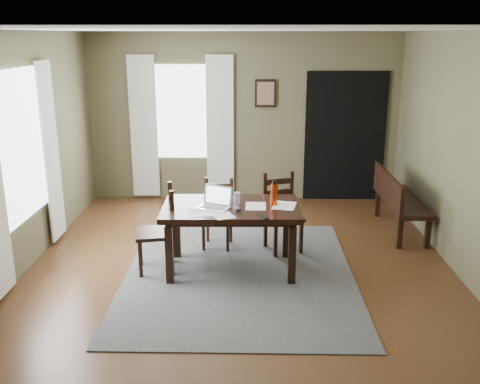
{
  "coord_description": "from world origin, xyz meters",
  "views": [
    {
      "loc": [
        0.13,
        -5.63,
        2.66
      ],
      "look_at": [
        0.0,
        0.3,
        0.9
      ],
      "focal_mm": 40.0,
      "sensor_mm": 36.0,
      "label": 1
    }
  ],
  "objects_px": {
    "chair_back_right": "(282,214)",
    "bench": "(397,197)",
    "laptop": "(215,202)",
    "chair_end": "(160,230)",
    "chair_back_left": "(218,214)",
    "dining_table": "(231,214)",
    "water_bottle": "(274,194)"
  },
  "relations": [
    {
      "from": "chair_end",
      "to": "laptop",
      "type": "relative_size",
      "value": 2.35
    },
    {
      "from": "chair_end",
      "to": "laptop",
      "type": "bearing_deg",
      "value": 75.84
    },
    {
      "from": "chair_end",
      "to": "bench",
      "type": "bearing_deg",
      "value": 102.33
    },
    {
      "from": "dining_table",
      "to": "chair_back_right",
      "type": "distance_m",
      "value": 0.91
    },
    {
      "from": "bench",
      "to": "chair_end",
      "type": "bearing_deg",
      "value": 113.79
    },
    {
      "from": "chair_back_right",
      "to": "laptop",
      "type": "bearing_deg",
      "value": -158.29
    },
    {
      "from": "chair_end",
      "to": "bench",
      "type": "height_order",
      "value": "chair_end"
    },
    {
      "from": "bench",
      "to": "laptop",
      "type": "height_order",
      "value": "laptop"
    },
    {
      "from": "water_bottle",
      "to": "chair_back_right",
      "type": "bearing_deg",
      "value": 77.56
    },
    {
      "from": "dining_table",
      "to": "chair_end",
      "type": "bearing_deg",
      "value": -179.86
    },
    {
      "from": "chair_back_right",
      "to": "laptop",
      "type": "height_order",
      "value": "laptop"
    },
    {
      "from": "chair_end",
      "to": "chair_back_right",
      "type": "relative_size",
      "value": 1.03
    },
    {
      "from": "chair_end",
      "to": "chair_back_right",
      "type": "xyz_separation_m",
      "value": [
        1.44,
        0.66,
        -0.01
      ]
    },
    {
      "from": "chair_back_right",
      "to": "bench",
      "type": "distance_m",
      "value": 1.77
    },
    {
      "from": "dining_table",
      "to": "bench",
      "type": "distance_m",
      "value": 2.62
    },
    {
      "from": "chair_end",
      "to": "water_bottle",
      "type": "height_order",
      "value": "water_bottle"
    },
    {
      "from": "dining_table",
      "to": "chair_back_left",
      "type": "distance_m",
      "value": 0.81
    },
    {
      "from": "chair_end",
      "to": "bench",
      "type": "distance_m",
      "value": 3.35
    },
    {
      "from": "bench",
      "to": "chair_back_right",
      "type": "bearing_deg",
      "value": 113.01
    },
    {
      "from": "chair_back_right",
      "to": "water_bottle",
      "type": "height_order",
      "value": "water_bottle"
    },
    {
      "from": "dining_table",
      "to": "laptop",
      "type": "height_order",
      "value": "laptop"
    },
    {
      "from": "chair_back_right",
      "to": "bench",
      "type": "bearing_deg",
      "value": 3.54
    },
    {
      "from": "chair_back_right",
      "to": "laptop",
      "type": "relative_size",
      "value": 2.28
    },
    {
      "from": "chair_back_left",
      "to": "water_bottle",
      "type": "distance_m",
      "value": 1.09
    },
    {
      "from": "bench",
      "to": "chair_back_left",
      "type": "bearing_deg",
      "value": 103.58
    },
    {
      "from": "chair_end",
      "to": "chair_back_right",
      "type": "bearing_deg",
      "value": 103.2
    },
    {
      "from": "chair_back_left",
      "to": "laptop",
      "type": "distance_m",
      "value": 0.9
    },
    {
      "from": "chair_back_left",
      "to": "dining_table",
      "type": "bearing_deg",
      "value": -69.75
    },
    {
      "from": "dining_table",
      "to": "chair_back_left",
      "type": "xyz_separation_m",
      "value": [
        -0.2,
        0.74,
        -0.26
      ]
    },
    {
      "from": "chair_back_left",
      "to": "laptop",
      "type": "relative_size",
      "value": 2.04
    },
    {
      "from": "laptop",
      "to": "chair_end",
      "type": "bearing_deg",
      "value": -158.83
    },
    {
      "from": "bench",
      "to": "water_bottle",
      "type": "relative_size",
      "value": 5.17
    }
  ]
}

